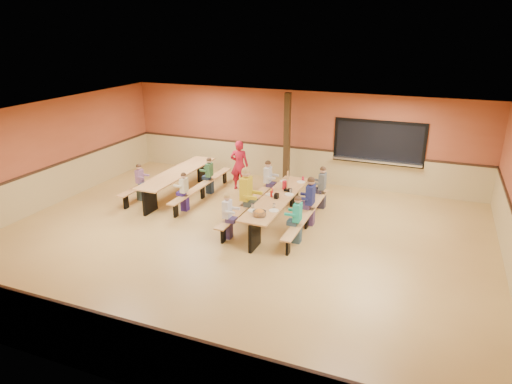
% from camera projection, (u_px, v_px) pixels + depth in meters
% --- Properties ---
extents(ground, '(12.00, 12.00, 0.00)m').
position_uv_depth(ground, '(237.00, 240.00, 11.19)').
color(ground, '#A17A3D').
rests_on(ground, ground).
extents(room_envelope, '(12.04, 10.04, 3.02)m').
position_uv_depth(room_envelope, '(237.00, 214.00, 10.95)').
color(room_envelope, '#9C4A2D').
rests_on(room_envelope, ground).
extents(kitchen_pass_through, '(2.78, 0.28, 1.38)m').
position_uv_depth(kitchen_pass_through, '(379.00, 144.00, 14.09)').
color(kitchen_pass_through, black).
rests_on(kitchen_pass_through, ground).
extents(structural_post, '(0.18, 0.18, 3.00)m').
position_uv_depth(structural_post, '(287.00, 140.00, 14.57)').
color(structural_post, black).
rests_on(structural_post, ground).
extents(cafeteria_table_main, '(1.91, 3.70, 0.74)m').
position_uv_depth(cafeteria_table_main, '(277.00, 205.00, 11.96)').
color(cafeteria_table_main, tan).
rests_on(cafeteria_table_main, ground).
extents(cafeteria_table_second, '(1.91, 3.70, 0.74)m').
position_uv_depth(cafeteria_table_second, '(178.00, 179.00, 14.01)').
color(cafeteria_table_second, tan).
rests_on(cafeteria_table_second, ground).
extents(seated_child_white_left, '(0.35, 0.28, 1.16)m').
position_uv_depth(seated_child_white_left, '(227.00, 216.00, 11.10)').
color(seated_child_white_left, silver).
rests_on(seated_child_white_left, ground).
extents(seated_adult_yellow, '(0.49, 0.40, 1.46)m').
position_uv_depth(seated_adult_yellow, '(246.00, 195.00, 12.07)').
color(seated_adult_yellow, gold).
rests_on(seated_adult_yellow, ground).
extents(seated_child_grey_left, '(0.37, 0.30, 1.21)m').
position_uv_depth(seated_child_grey_left, '(268.00, 181.00, 13.55)').
color(seated_child_grey_left, silver).
rests_on(seated_child_grey_left, ground).
extents(seated_child_teal_right, '(0.36, 0.29, 1.18)m').
position_uv_depth(seated_child_teal_right, '(297.00, 220.00, 10.88)').
color(seated_child_teal_right, '#1B9B7E').
rests_on(seated_child_teal_right, ground).
extents(seated_child_navy_right, '(0.41, 0.33, 1.29)m').
position_uv_depth(seated_child_navy_right, '(310.00, 201.00, 11.86)').
color(seated_child_navy_right, navy).
rests_on(seated_child_navy_right, ground).
extents(seated_child_char_right, '(0.37, 0.30, 1.22)m').
position_uv_depth(seated_child_char_right, '(322.00, 188.00, 12.98)').
color(seated_child_char_right, '#4B5154').
rests_on(seated_child_char_right, ground).
extents(seated_child_purple_sec, '(0.32, 0.26, 1.11)m').
position_uv_depth(seated_child_purple_sec, '(140.00, 182.00, 13.58)').
color(seated_child_purple_sec, '#7F5379').
rests_on(seated_child_purple_sec, ground).
extents(seated_child_green_sec, '(0.33, 0.27, 1.13)m').
position_uv_depth(seated_child_green_sec, '(209.00, 176.00, 14.13)').
color(seated_child_green_sec, '#34693D').
rests_on(seated_child_green_sec, ground).
extents(seated_child_tan_sec, '(0.32, 0.26, 1.11)m').
position_uv_depth(seated_child_tan_sec, '(184.00, 192.00, 12.79)').
color(seated_child_tan_sec, beige).
rests_on(seated_child_tan_sec, ground).
extents(standing_woman, '(0.64, 0.49, 1.59)m').
position_uv_depth(standing_woman, '(239.00, 165.00, 14.41)').
color(standing_woman, '#B21428').
rests_on(standing_woman, ground).
extents(punch_pitcher, '(0.16, 0.16, 0.22)m').
position_uv_depth(punch_pitcher, '(285.00, 185.00, 12.46)').
color(punch_pitcher, red).
rests_on(punch_pitcher, cafeteria_table_main).
extents(chip_bowl, '(0.32, 0.32, 0.15)m').
position_uv_depth(chip_bowl, '(259.00, 213.00, 10.70)').
color(chip_bowl, orange).
rests_on(chip_bowl, cafeteria_table_main).
extents(napkin_dispenser, '(0.10, 0.14, 0.13)m').
position_uv_depth(napkin_dispenser, '(277.00, 196.00, 11.79)').
color(napkin_dispenser, black).
rests_on(napkin_dispenser, cafeteria_table_main).
extents(condiment_mustard, '(0.06, 0.06, 0.17)m').
position_uv_depth(condiment_mustard, '(271.00, 193.00, 11.97)').
color(condiment_mustard, yellow).
rests_on(condiment_mustard, cafeteria_table_main).
extents(condiment_ketchup, '(0.06, 0.06, 0.17)m').
position_uv_depth(condiment_ketchup, '(271.00, 194.00, 11.87)').
color(condiment_ketchup, '#B2140F').
rests_on(condiment_ketchup, cafeteria_table_main).
extents(table_paddle, '(0.16, 0.16, 0.56)m').
position_uv_depth(table_paddle, '(287.00, 186.00, 12.29)').
color(table_paddle, black).
rests_on(table_paddle, cafeteria_table_main).
extents(place_settings, '(0.65, 3.30, 0.11)m').
position_uv_depth(place_settings, '(277.00, 195.00, 11.87)').
color(place_settings, beige).
rests_on(place_settings, cafeteria_table_main).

